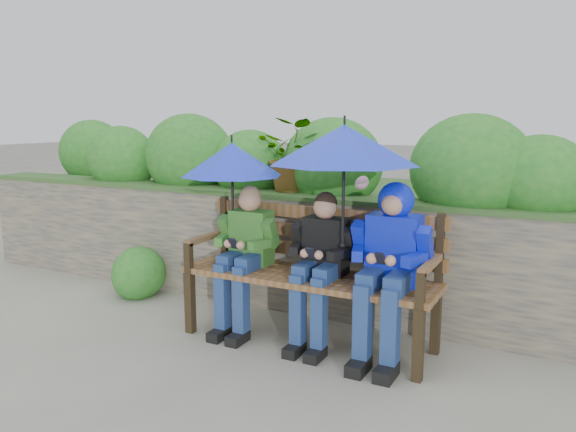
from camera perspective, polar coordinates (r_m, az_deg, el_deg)
The scene contains 8 objects.
ground at distance 4.41m, azimuth -0.61°, elevation -12.46°, with size 60.00×60.00×0.00m, color gray.
garden_backdrop at distance 5.68m, azimuth 6.05°, elevation -0.92°, with size 8.00×2.88×1.76m.
park_bench at distance 4.26m, azimuth 2.51°, elevation -5.01°, with size 1.94×0.57×1.02m.
boy_left at distance 4.41m, azimuth -4.40°, elevation -3.42°, with size 0.48×0.55×1.16m.
boy_middle at distance 4.11m, azimuth 3.29°, elevation -4.43°, with size 0.47×0.55×1.15m.
boy_right at distance 3.92m, azimuth 10.29°, elevation -3.99°, with size 0.54×0.66×1.25m.
umbrella_left at distance 4.40m, azimuth -5.72°, elevation 5.72°, with size 0.80×0.80×0.80m.
umbrella_right at distance 3.90m, azimuth 5.73°, elevation 7.23°, with size 1.07×1.07×0.93m.
Camera 1 is at (1.92, -3.59, 1.69)m, focal length 35.00 mm.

